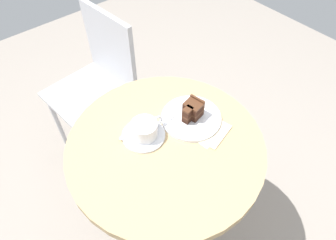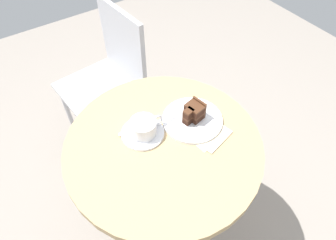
# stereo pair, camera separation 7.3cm
# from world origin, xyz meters

# --- Properties ---
(ground_plane) EXTENTS (4.40, 4.40, 0.01)m
(ground_plane) POSITION_xyz_m (0.00, 0.00, -0.01)
(ground_plane) COLOR gray
(ground_plane) RESTS_ON ground
(cafe_table) EXTENTS (0.69, 0.69, 0.72)m
(cafe_table) POSITION_xyz_m (0.00, 0.00, 0.59)
(cafe_table) COLOR tan
(cafe_table) RESTS_ON ground
(saucer) EXTENTS (0.15, 0.15, 0.01)m
(saucer) POSITION_xyz_m (-0.04, 0.07, 0.72)
(saucer) COLOR white
(saucer) RESTS_ON cafe_table
(coffee_cup) EXTENTS (0.12, 0.09, 0.06)m
(coffee_cup) POSITION_xyz_m (-0.03, 0.07, 0.76)
(coffee_cup) COLOR white
(coffee_cup) RESTS_ON saucer
(teaspoon) EXTENTS (0.05, 0.11, 0.00)m
(teaspoon) POSITION_xyz_m (-0.09, 0.08, 0.73)
(teaspoon) COLOR silver
(teaspoon) RESTS_ON saucer
(cake_plate) EXTENTS (0.22, 0.22, 0.01)m
(cake_plate) POSITION_xyz_m (0.14, 0.02, 0.72)
(cake_plate) COLOR white
(cake_plate) RESTS_ON cafe_table
(cake_slice) EXTENTS (0.09, 0.07, 0.07)m
(cake_slice) POSITION_xyz_m (0.15, 0.03, 0.76)
(cake_slice) COLOR #381E14
(cake_slice) RESTS_ON cake_plate
(fork) EXTENTS (0.05, 0.14, 0.00)m
(fork) POSITION_xyz_m (0.08, 0.04, 0.73)
(fork) COLOR silver
(fork) RESTS_ON cake_plate
(napkin) EXTENTS (0.16, 0.17, 0.00)m
(napkin) POSITION_xyz_m (0.15, -0.04, 0.72)
(napkin) COLOR beige
(napkin) RESTS_ON cafe_table
(cafe_chair) EXTENTS (0.41, 0.41, 0.85)m
(cafe_chair) POSITION_xyz_m (0.10, 0.66, 0.51)
(cafe_chair) COLOR #BCBCC1
(cafe_chair) RESTS_ON ground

